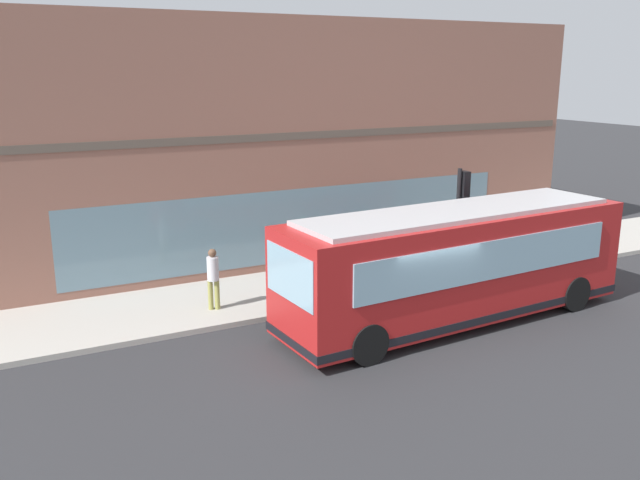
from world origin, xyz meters
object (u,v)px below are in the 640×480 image
(fire_hydrant, at_px, (385,270))
(city_bus_nearside, at_px, (456,265))
(pedestrian_by_light_pole, at_px, (333,246))
(traffic_light_near_corner, at_px, (462,202))
(pedestrian_near_hydrant, at_px, (213,275))
(pedestrian_near_building_entrance, at_px, (369,236))

(fire_hydrant, bearing_deg, city_bus_nearside, -179.69)
(city_bus_nearside, xyz_separation_m, pedestrian_by_light_pole, (4.87, 1.06, -0.49))
(city_bus_nearside, xyz_separation_m, fire_hydrant, (3.37, 0.02, -1.04))
(city_bus_nearside, height_order, pedestrian_by_light_pole, city_bus_nearside)
(city_bus_nearside, bearing_deg, traffic_light_near_corner, -40.58)
(traffic_light_near_corner, xyz_separation_m, pedestrian_by_light_pole, (2.18, 3.37, -1.52))
(pedestrian_near_hydrant, distance_m, pedestrian_near_building_entrance, 6.16)
(traffic_light_near_corner, bearing_deg, pedestrian_by_light_pole, 57.07)
(pedestrian_near_hydrant, bearing_deg, pedestrian_near_building_entrance, -75.02)
(pedestrian_by_light_pole, distance_m, pedestrian_near_hydrant, 4.78)
(traffic_light_near_corner, bearing_deg, fire_hydrant, 73.49)
(city_bus_nearside, distance_m, pedestrian_by_light_pole, 5.01)
(pedestrian_by_light_pole, relative_size, pedestrian_near_hydrant, 0.93)
(traffic_light_near_corner, distance_m, pedestrian_near_building_entrance, 3.31)
(city_bus_nearside, bearing_deg, pedestrian_near_building_entrance, -4.00)
(pedestrian_near_hydrant, bearing_deg, pedestrian_by_light_pole, -71.86)
(city_bus_nearside, distance_m, pedestrian_near_hydrant, 6.56)
(city_bus_nearside, distance_m, pedestrian_near_building_entrance, 5.00)
(traffic_light_near_corner, relative_size, pedestrian_by_light_pole, 2.18)
(city_bus_nearside, bearing_deg, fire_hydrant, 0.31)
(pedestrian_by_light_pole, bearing_deg, fire_hydrant, -144.97)
(pedestrian_near_building_entrance, bearing_deg, traffic_light_near_corner, -139.48)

